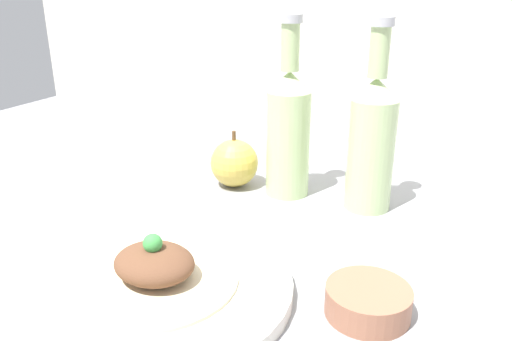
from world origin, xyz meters
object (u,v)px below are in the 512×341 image
Objects in this scene: plate at (156,286)px; cider_bottle_right at (372,139)px; dipping_bowl at (368,301)px; cider_bottle_left at (288,129)px; apple at (234,163)px; plated_food at (155,268)px.

plate is 36.20cm from cider_bottle_right.
plate is 1.08× the size of cider_bottle_right.
plate is 22.10cm from dipping_bowl.
cider_bottle_left is at bearing 180.00° from cider_bottle_right.
plate is at bearing -94.67° from cider_bottle_left.
apple reaches higher than plate.
cider_bottle_right is 3.15× the size of dipping_bowl.
plated_food is (0.00, 0.00, 2.16)cm from plate.
apple is at bearing 101.63° from plate.
cider_bottle_left is 11.11cm from apple.
dipping_bowl is at bearing 16.21° from plate.
plated_food is 0.65× the size of cider_bottle_left.
plated_food is at bearing -163.79° from dipping_bowl.
apple is 36.91cm from dipping_bowl.
cider_bottle_left reaches higher than dipping_bowl.
dipping_bowl is at bearing -76.67° from cider_bottle_right.
plated_food is at bearing -78.37° from apple.
cider_bottle_right reaches higher than plated_food.
dipping_bowl is at bearing -53.60° from cider_bottle_left.
dipping_bowl is (27.52, -24.47, -2.39)cm from apple.
apple reaches higher than dipping_bowl.
apple is (-6.31, 30.64, 2.82)cm from plate.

